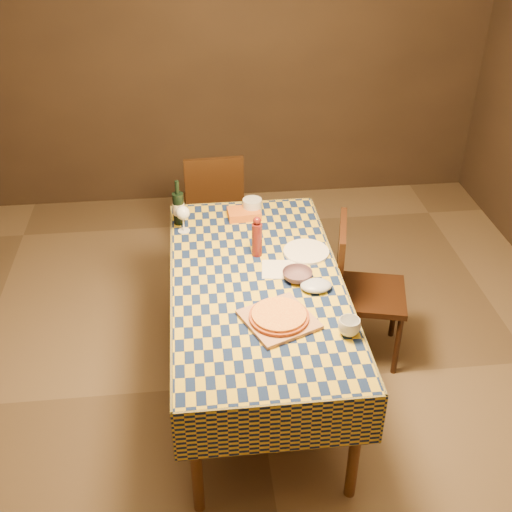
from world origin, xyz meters
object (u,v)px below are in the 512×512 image
object	(u,v)px
bowl	(297,275)
dining_table	(257,292)
pizza	(279,316)
wine_bottle	(179,208)
white_plate	(306,252)
chair_far	(214,202)
chair_right	(358,284)
cutting_board	(279,320)

from	to	relation	value
bowl	dining_table	bearing A→B (deg)	177.66
bowl	pizza	bearing A→B (deg)	-113.30
wine_bottle	white_plate	bearing A→B (deg)	-30.38
white_plate	chair_far	xyz separation A→B (m)	(-0.49, 1.13, -0.25)
chair_right	bowl	bearing A→B (deg)	-148.94
cutting_board	bowl	xyz separation A→B (m)	(0.15, 0.35, 0.02)
bowl	wine_bottle	size ratio (longest dim) A/B	0.56
cutting_board	bowl	distance (m)	0.38
pizza	chair_right	size ratio (longest dim) A/B	0.34
chair_far	chair_right	bearing A→B (deg)	-54.43
chair_far	dining_table	bearing A→B (deg)	-83.00
white_plate	chair_far	size ratio (longest dim) A/B	0.29
white_plate	chair_right	world-z (taller)	chair_right
pizza	wine_bottle	size ratio (longest dim) A/B	1.09
dining_table	chair_far	size ratio (longest dim) A/B	1.98
cutting_board	bowl	bearing A→B (deg)	66.70
chair_right	pizza	bearing A→B (deg)	-133.53
wine_bottle	chair_far	bearing A→B (deg)	71.02
pizza	white_plate	distance (m)	0.66
dining_table	pizza	bearing A→B (deg)	-78.87
pizza	chair_right	distance (m)	0.88
pizza	chair_far	xyz separation A→B (m)	(-0.24, 1.74, -0.28)
chair_right	white_plate	bearing A→B (deg)	179.19
wine_bottle	chair_right	size ratio (longest dim) A/B	0.31
pizza	chair_right	bearing A→B (deg)	46.47
pizza	bowl	world-z (taller)	same
pizza	chair_far	size ratio (longest dim) A/B	0.34
pizza	dining_table	bearing A→B (deg)	101.13
dining_table	wine_bottle	size ratio (longest dim) A/B	6.33
dining_table	white_plate	xyz separation A→B (m)	(0.32, 0.25, 0.08)
pizza	chair_far	distance (m)	1.78
cutting_board	white_plate	size ratio (longest dim) A/B	1.21
cutting_board	pizza	distance (m)	0.02
bowl	wine_bottle	world-z (taller)	wine_bottle
cutting_board	white_plate	xyz separation A→B (m)	(0.25, 0.61, -0.00)
white_plate	chair_right	xyz separation A→B (m)	(0.33, -0.00, -0.25)
chair_far	cutting_board	bearing A→B (deg)	-82.14
bowl	chair_right	bearing A→B (deg)	31.06
white_plate	chair_right	distance (m)	0.42
chair_far	chair_right	distance (m)	1.40
bowl	wine_bottle	bearing A→B (deg)	132.67
bowl	white_plate	xyz separation A→B (m)	(0.10, 0.26, -0.02)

